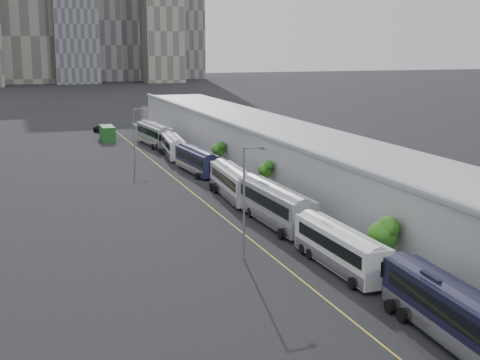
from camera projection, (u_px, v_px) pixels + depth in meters
name	position (u px, v px, depth m)	size (l,w,h in m)	color
sidewalk	(303.00, 203.00, 76.85)	(10.00, 170.00, 0.12)	gray
lane_line	(215.00, 211.00, 73.53)	(0.12, 160.00, 0.02)	gold
depot	(335.00, 172.00, 77.42)	(12.45, 160.40, 7.20)	gray
bus_1	(451.00, 316.00, 41.14)	(3.35, 13.06, 3.78)	black
bus_2	(340.00, 252.00, 54.23)	(2.75, 12.29, 3.58)	silver
bus_3	(275.00, 208.00, 67.66)	(3.25, 14.00, 4.07)	gray
bus_4	(233.00, 185.00, 79.27)	(3.37, 13.08, 3.78)	#B5B6C0
bus_5	(197.00, 163.00, 94.77)	(3.32, 12.30, 3.55)	black
bus_6	(173.00, 148.00, 108.28)	(3.66, 12.26, 3.53)	silver
bus_7	(154.00, 136.00, 120.69)	(3.92, 13.86, 4.00)	slate
tree_1	(383.00, 232.00, 53.58)	(2.53, 2.53, 4.52)	black
tree_2	(265.00, 170.00, 79.11)	(1.61, 1.61, 4.23)	black
tree_3	(219.00, 150.00, 96.47)	(1.73, 1.73, 3.95)	black
street_lamp_near	(246.00, 196.00, 55.90)	(2.04, 0.22, 9.74)	#59595E
street_lamp_far	(135.00, 132.00, 102.10)	(2.04, 0.22, 8.41)	#59595E
shipping_container	(107.00, 133.00, 126.83)	(2.30, 6.36, 2.80)	#15451A
suv	(104.00, 129.00, 138.18)	(2.48, 5.39, 1.50)	black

